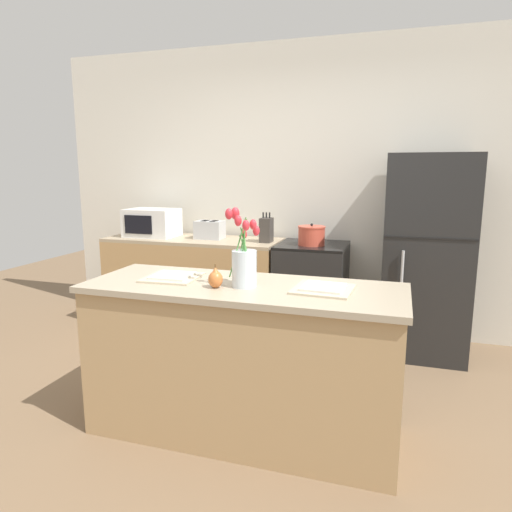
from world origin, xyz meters
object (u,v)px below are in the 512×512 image
(cooking_pot, at_px, (312,236))
(flower_vase, at_px, (244,262))
(pear_figurine, at_px, (216,278))
(plate_setting_left, at_px, (172,277))
(plate_setting_right, at_px, (323,288))
(knife_block, at_px, (266,230))
(refrigerator, at_px, (426,256))
(microwave, at_px, (152,223))
(stove_range, at_px, (311,293))
(toaster, at_px, (210,230))

(cooking_pot, bearing_deg, flower_vase, -92.94)
(pear_figurine, relative_size, plate_setting_left, 0.41)
(plate_setting_right, xyz_separation_m, cooking_pot, (-0.35, 1.52, 0.06))
(plate_setting_left, height_order, knife_block, knife_block)
(refrigerator, bearing_deg, microwave, -179.97)
(refrigerator, distance_m, flower_vase, 1.94)
(stove_range, distance_m, plate_setting_left, 1.73)
(refrigerator, bearing_deg, toaster, 179.33)
(plate_setting_left, distance_m, microwave, 1.90)
(plate_setting_left, height_order, microwave, microwave)
(cooking_pot, height_order, knife_block, knife_block)
(pear_figurine, distance_m, plate_setting_right, 0.59)
(flower_vase, distance_m, plate_setting_right, 0.45)
(stove_range, bearing_deg, toaster, 178.64)
(pear_figurine, xyz_separation_m, plate_setting_left, (-0.33, 0.12, -0.04))
(plate_setting_right, bearing_deg, pear_figurine, -167.77)
(refrigerator, distance_m, plate_setting_left, 2.18)
(flower_vase, distance_m, pear_figurine, 0.18)
(pear_figurine, xyz_separation_m, knife_block, (-0.20, 1.69, 0.05))
(pear_figurine, bearing_deg, flower_vase, 26.63)
(plate_setting_left, distance_m, knife_block, 1.57)
(refrigerator, xyz_separation_m, pear_figurine, (-1.17, -1.70, 0.12))
(plate_setting_left, distance_m, cooking_pot, 1.62)
(pear_figurine, bearing_deg, plate_setting_right, 12.23)
(refrigerator, height_order, cooking_pot, refrigerator)
(flower_vase, xyz_separation_m, cooking_pot, (0.08, 1.57, -0.07))
(flower_vase, distance_m, knife_block, 1.65)
(stove_range, height_order, flower_vase, flower_vase)
(cooking_pot, bearing_deg, refrigerator, 3.60)
(pear_figurine, distance_m, toaster, 1.89)
(toaster, distance_m, microwave, 0.60)
(stove_range, bearing_deg, flower_vase, -92.83)
(plate_setting_left, relative_size, knife_block, 1.21)
(refrigerator, distance_m, knife_block, 1.38)
(cooking_pot, bearing_deg, knife_block, 174.13)
(flower_vase, xyz_separation_m, pear_figurine, (-0.14, -0.07, -0.09))
(flower_vase, height_order, plate_setting_right, flower_vase)
(plate_setting_left, xyz_separation_m, toaster, (-0.44, 1.60, 0.07))
(plate_setting_right, bearing_deg, knife_block, 116.28)
(flower_vase, distance_m, toaster, 1.89)
(toaster, bearing_deg, microwave, -177.69)
(knife_block, bearing_deg, toaster, 176.08)
(refrigerator, xyz_separation_m, cooking_pot, (-0.95, -0.06, 0.14))
(plate_setting_right, relative_size, knife_block, 1.21)
(plate_setting_left, distance_m, plate_setting_right, 0.90)
(refrigerator, xyz_separation_m, flower_vase, (-1.03, -1.63, 0.21))
(flower_vase, xyz_separation_m, toaster, (-0.91, 1.65, -0.06))
(flower_vase, distance_m, microwave, 2.23)
(refrigerator, xyz_separation_m, plate_setting_left, (-1.50, -1.58, 0.08))
(refrigerator, bearing_deg, flower_vase, -122.27)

